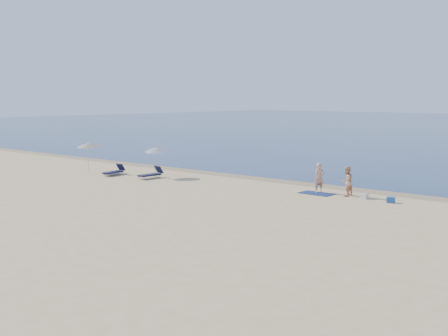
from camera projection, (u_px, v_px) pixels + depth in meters
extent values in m
cube|color=#847254|center=(281.00, 181.00, 34.82)|extent=(240.00, 1.60, 0.00)
imported|color=tan|center=(319.00, 178.00, 30.52)|extent=(0.64, 0.71, 1.62)
imported|color=tan|center=(347.00, 181.00, 29.39)|extent=(0.69, 0.84, 1.57)
cube|color=#0F1E4E|center=(316.00, 193.00, 30.22)|extent=(1.84, 1.04, 0.03)
cube|color=silver|center=(364.00, 196.00, 28.72)|extent=(0.33, 0.29, 0.29)
cube|color=#1D50A0|center=(391.00, 200.00, 27.63)|extent=(0.48, 0.41, 0.29)
cylinder|color=silver|center=(155.00, 164.00, 36.37)|extent=(0.15, 0.29, 1.89)
cone|color=white|center=(157.00, 149.00, 36.46)|extent=(2.15, 2.16, 0.52)
sphere|color=silver|center=(157.00, 146.00, 36.44)|extent=(0.05, 0.05, 0.05)
cylinder|color=silver|center=(88.00, 159.00, 38.87)|extent=(0.08, 0.15, 1.96)
cone|color=#F0E2C5|center=(89.00, 145.00, 38.83)|extent=(2.07, 2.07, 0.40)
sphere|color=silver|center=(89.00, 142.00, 38.81)|extent=(0.06, 0.06, 0.06)
cube|color=#15173B|center=(113.00, 172.00, 37.28)|extent=(0.72, 1.54, 0.10)
cube|color=#15173B|center=(121.00, 167.00, 37.87)|extent=(0.58, 0.43, 0.48)
cylinder|color=#A5A5AD|center=(115.00, 174.00, 37.18)|extent=(0.03, 0.03, 0.22)
cube|color=#141B37|center=(149.00, 175.00, 35.90)|extent=(0.67, 1.58, 0.10)
cube|color=#141B37|center=(159.00, 169.00, 36.42)|extent=(0.59, 0.41, 0.50)
cylinder|color=#A5A5AD|center=(152.00, 177.00, 35.76)|extent=(0.03, 0.03, 0.23)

